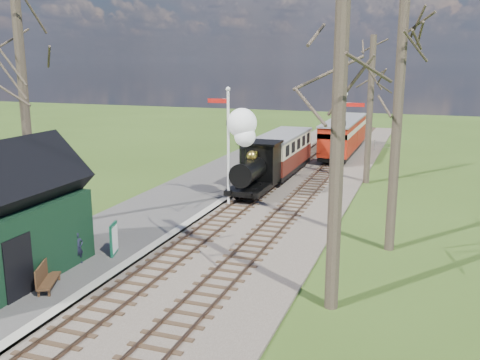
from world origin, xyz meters
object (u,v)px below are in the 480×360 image
object	(u,v)px
station_shed	(1,221)
locomotive	(253,158)
sign_board	(114,239)
bench	(45,277)
red_carriage_b	(349,131)
semaphore_far	(345,133)
semaphore_near	(227,138)
person	(78,248)
red_carriage_a	(338,140)
coach	(282,152)

from	to	relation	value
station_shed	locomotive	world-z (taller)	locomotive
station_shed	sign_board	distance (m)	4.24
locomotive	bench	bearing A→B (deg)	-100.03
station_shed	red_carriage_b	world-z (taller)	station_shed
semaphore_far	bench	bearing A→B (deg)	-110.77
locomotive	sign_board	size ratio (longest dim) A/B	4.02
semaphore_near	semaphore_far	world-z (taller)	semaphore_near
person	red_carriage_b	bearing A→B (deg)	11.39
person	semaphore_far	bearing A→B (deg)	-2.67
red_carriage_b	bench	distance (m)	32.65
locomotive	person	xyz separation A→B (m)	(-2.83, -11.95, -1.45)
semaphore_near	locomotive	xyz separation A→B (m)	(0.76, 1.99, -1.37)
semaphore_near	red_carriage_a	distance (m)	15.08
bench	red_carriage_a	bearing A→B (deg)	79.17
locomotive	coach	bearing A→B (deg)	89.89
coach	red_carriage_b	world-z (taller)	coach
red_carriage_a	semaphore_near	bearing A→B (deg)	-103.02
station_shed	red_carriage_b	xyz separation A→B (m)	(6.90, 32.07, -0.65)
station_shed	locomotive	distance (m)	14.63
red_carriage_b	bench	bearing A→B (deg)	-99.02
station_shed	locomotive	size ratio (longest dim) A/B	1.28
semaphore_far	bench	xyz separation A→B (m)	(-6.89, -18.16, -2.75)
semaphore_far	red_carriage_b	bearing A→B (deg)	97.19
locomotive	red_carriage_b	world-z (taller)	locomotive
coach	red_carriage_a	distance (m)	7.00
semaphore_near	coach	size ratio (longest dim) A/B	0.79
semaphore_near	sign_board	distance (m)	9.21
station_shed	red_carriage_a	size ratio (longest dim) A/B	1.13
semaphore_near	sign_board	xyz separation A→B (m)	(-1.36, -8.66, -2.81)
bench	person	size ratio (longest dim) A/B	1.29
semaphore_far	bench	size ratio (longest dim) A/B	3.68
locomotive	sign_board	bearing A→B (deg)	-101.26
locomotive	person	world-z (taller)	locomotive
coach	sign_board	distance (m)	16.88
semaphore_far	coach	bearing A→B (deg)	154.77
semaphore_near	person	size ratio (longest dim) A/B	5.14
person	locomotive	bearing A→B (deg)	8.34
red_carriage_b	semaphore_far	bearing A→B (deg)	-82.81
semaphore_near	red_carriage_b	xyz separation A→B (m)	(3.37, 20.06, -2.00)
station_shed	red_carriage_b	bearing A→B (deg)	77.86
sign_board	person	xyz separation A→B (m)	(-0.71, -1.30, -0.01)
station_shed	bench	bearing A→B (deg)	-5.23
bench	person	world-z (taller)	person
coach	bench	world-z (taller)	coach
semaphore_far	red_carriage_a	bearing A→B (deg)	101.70
semaphore_far	red_carriage_b	world-z (taller)	semaphore_far
bench	semaphore_far	bearing A→B (deg)	69.23
sign_board	red_carriage_a	bearing A→B (deg)	78.48
red_carriage_b	red_carriage_a	bearing A→B (deg)	-90.00
red_carriage_b	sign_board	world-z (taller)	red_carriage_b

